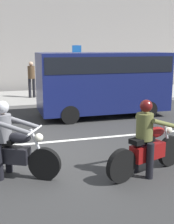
% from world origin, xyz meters
% --- Properties ---
extents(ground_plane, '(80.00, 80.00, 0.00)m').
position_xyz_m(ground_plane, '(0.00, 0.00, 0.00)').
color(ground_plane, '#2C2C2C').
extents(sidewalk_slab, '(40.00, 4.40, 0.14)m').
position_xyz_m(sidewalk_slab, '(0.00, 8.00, 0.07)').
color(sidewalk_slab, gray).
rests_on(sidewalk_slab, ground_plane).
extents(building_facade, '(40.00, 1.40, 10.34)m').
position_xyz_m(building_facade, '(0.00, 11.40, 5.17)').
color(building_facade, gray).
rests_on(building_facade, ground_plane).
extents(lane_marking_stripe, '(18.00, 0.14, 0.01)m').
position_xyz_m(lane_marking_stripe, '(0.07, 0.90, 0.00)').
color(lane_marking_stripe, silver).
rests_on(lane_marking_stripe, ground_plane).
extents(motorcycle_with_rider_olive, '(2.04, 0.93, 1.57)m').
position_xyz_m(motorcycle_with_rider_olive, '(1.86, -1.73, 0.65)').
color(motorcycle_with_rider_olive, black).
rests_on(motorcycle_with_rider_olive, ground_plane).
extents(motorcycle_with_rider_gray, '(1.92, 1.13, 1.56)m').
position_xyz_m(motorcycle_with_rider_gray, '(-0.87, -1.07, 0.64)').
color(motorcycle_with_rider_gray, black).
rests_on(motorcycle_with_rider_gray, ground_plane).
extents(parked_van_navy, '(4.79, 1.96, 2.38)m').
position_xyz_m(parked_van_navy, '(2.73, 3.59, 1.38)').
color(parked_van_navy, '#11194C').
rests_on(parked_van_navy, ground_plane).
extents(street_sign_post, '(0.44, 0.08, 2.54)m').
position_xyz_m(street_sign_post, '(2.58, 6.92, 1.68)').
color(street_sign_post, gray).
rests_on(street_sign_post, sidewalk_slab).
extents(pedestrian_bystander, '(0.34, 0.34, 1.75)m').
position_xyz_m(pedestrian_bystander, '(0.50, 7.72, 1.17)').
color(pedestrian_bystander, black).
rests_on(pedestrian_bystander, sidewalk_slab).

